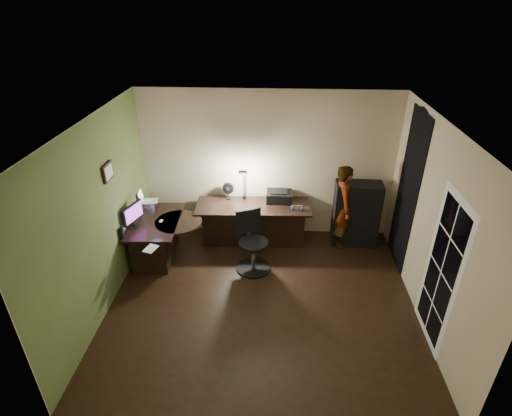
# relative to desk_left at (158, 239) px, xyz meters

# --- Properties ---
(floor) EXTENTS (4.50, 4.00, 0.01)m
(floor) POSITION_rel_desk_left_xyz_m (1.83, -1.01, -0.37)
(floor) COLOR black
(floor) RESTS_ON ground
(ceiling) EXTENTS (4.50, 4.00, 0.01)m
(ceiling) POSITION_rel_desk_left_xyz_m (1.83, -1.01, 2.34)
(ceiling) COLOR silver
(ceiling) RESTS_ON floor
(wall_back) EXTENTS (4.50, 0.01, 2.70)m
(wall_back) POSITION_rel_desk_left_xyz_m (1.83, 0.99, 0.98)
(wall_back) COLOR #BFAF8D
(wall_back) RESTS_ON floor
(wall_front) EXTENTS (4.50, 0.01, 2.70)m
(wall_front) POSITION_rel_desk_left_xyz_m (1.83, -3.02, 0.98)
(wall_front) COLOR #BFAF8D
(wall_front) RESTS_ON floor
(wall_left) EXTENTS (0.01, 4.00, 2.70)m
(wall_left) POSITION_rel_desk_left_xyz_m (-0.42, -1.01, 0.98)
(wall_left) COLOR #BFAF8D
(wall_left) RESTS_ON floor
(wall_right) EXTENTS (0.01, 4.00, 2.70)m
(wall_right) POSITION_rel_desk_left_xyz_m (4.08, -1.01, 0.98)
(wall_right) COLOR #BFAF8D
(wall_right) RESTS_ON floor
(green_wall_overlay) EXTENTS (0.00, 4.00, 2.70)m
(green_wall_overlay) POSITION_rel_desk_left_xyz_m (-0.41, -1.01, 0.98)
(green_wall_overlay) COLOR #4F622F
(green_wall_overlay) RESTS_ON floor
(arched_doorway) EXTENTS (0.01, 0.90, 2.60)m
(arched_doorway) POSITION_rel_desk_left_xyz_m (4.07, 0.14, 0.93)
(arched_doorway) COLOR black
(arched_doorway) RESTS_ON floor
(french_door) EXTENTS (0.02, 0.92, 2.10)m
(french_door) POSITION_rel_desk_left_xyz_m (4.07, -1.56, 0.68)
(french_door) COLOR white
(french_door) RESTS_ON floor
(framed_picture) EXTENTS (0.04, 0.30, 0.25)m
(framed_picture) POSITION_rel_desk_left_xyz_m (-0.39, -0.56, 1.48)
(framed_picture) COLOR black
(framed_picture) RESTS_ON wall_left
(desk_left) EXTENTS (0.83, 1.30, 0.73)m
(desk_left) POSITION_rel_desk_left_xyz_m (0.00, 0.00, 0.00)
(desk_left) COLOR black
(desk_left) RESTS_ON floor
(desk_right) EXTENTS (2.05, 0.79, 0.76)m
(desk_right) POSITION_rel_desk_left_xyz_m (1.60, 0.57, 0.01)
(desk_right) COLOR black
(desk_right) RESTS_ON floor
(cabinet) EXTENTS (0.81, 0.42, 1.19)m
(cabinet) POSITION_rel_desk_left_xyz_m (3.43, 0.65, 0.23)
(cabinet) COLOR black
(cabinet) RESTS_ON floor
(laptop_stand) EXTENTS (0.27, 0.25, 0.09)m
(laptop_stand) POSITION_rel_desk_left_xyz_m (-0.28, 0.51, 0.40)
(laptop_stand) COLOR silver
(laptop_stand) RESTS_ON desk_left
(laptop) EXTENTS (0.35, 0.34, 0.21)m
(laptop) POSITION_rel_desk_left_xyz_m (-0.24, 0.51, 0.55)
(laptop) COLOR silver
(laptop) RESTS_ON laptop_stand
(monitor) EXTENTS (0.23, 0.47, 0.30)m
(monitor) POSITION_rel_desk_left_xyz_m (-0.29, -0.21, 0.51)
(monitor) COLOR black
(monitor) RESTS_ON desk_left
(mouse) EXTENTS (0.09, 0.10, 0.03)m
(mouse) POSITION_rel_desk_left_xyz_m (0.10, -0.02, 0.37)
(mouse) COLOR silver
(mouse) RESTS_ON desk_left
(phone) EXTENTS (0.09, 0.14, 0.01)m
(phone) POSITION_rel_desk_left_xyz_m (-0.09, -0.23, 0.36)
(phone) COLOR black
(phone) RESTS_ON desk_left
(pen) EXTENTS (0.10, 0.12, 0.01)m
(pen) POSITION_rel_desk_left_xyz_m (0.43, 0.00, 0.36)
(pen) COLOR black
(pen) RESTS_ON desk_left
(speaker) EXTENTS (0.08, 0.08, 0.18)m
(speaker) POSITION_rel_desk_left_xyz_m (-0.36, -0.54, 0.45)
(speaker) COLOR black
(speaker) RESTS_ON desk_left
(notepad) EXTENTS (0.22, 0.26, 0.01)m
(notepad) POSITION_rel_desk_left_xyz_m (0.16, -0.81, 0.36)
(notepad) COLOR silver
(notepad) RESTS_ON desk_left
(desk_fan) EXTENTS (0.22, 0.14, 0.32)m
(desk_fan) POSITION_rel_desk_left_xyz_m (1.14, 0.80, 0.56)
(desk_fan) COLOR black
(desk_fan) RESTS_ON desk_right
(headphones) EXTENTS (0.22, 0.11, 0.10)m
(headphones) POSITION_rel_desk_left_xyz_m (2.37, 0.44, 0.45)
(headphones) COLOR navy
(headphones) RESTS_ON desk_right
(printer) EXTENTS (0.45, 0.35, 0.20)m
(printer) POSITION_rel_desk_left_xyz_m (2.05, 0.77, 0.49)
(printer) COLOR black
(printer) RESTS_ON desk_right
(desk_lamp) EXTENTS (0.28, 0.35, 0.69)m
(desk_lamp) POSITION_rel_desk_left_xyz_m (1.42, 0.82, 0.74)
(desk_lamp) COLOR black
(desk_lamp) RESTS_ON desk_right
(office_chair) EXTENTS (0.75, 0.75, 1.02)m
(office_chair) POSITION_rel_desk_left_xyz_m (1.65, -0.26, 0.14)
(office_chair) COLOR black
(office_chair) RESTS_ON floor
(person) EXTENTS (0.37, 0.55, 1.54)m
(person) POSITION_rel_desk_left_xyz_m (3.18, 0.59, 0.40)
(person) COLOR #D8A88C
(person) RESTS_ON floor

